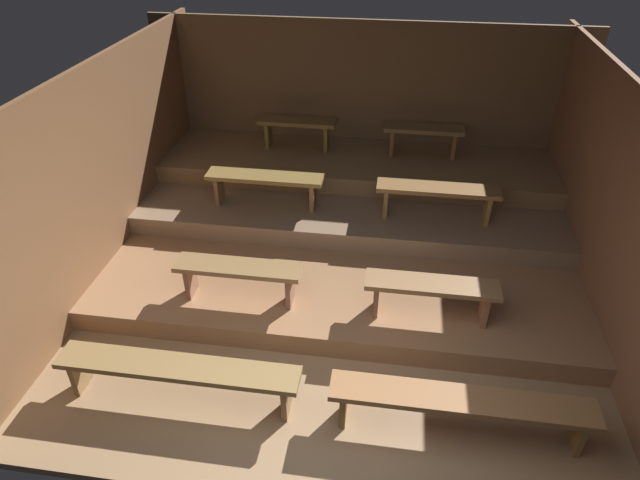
{
  "coord_description": "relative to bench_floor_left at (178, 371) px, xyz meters",
  "views": [
    {
      "loc": [
        0.5,
        -2.62,
        3.89
      ],
      "look_at": [
        -0.24,
        2.34,
        0.55
      ],
      "focal_mm": 30.57,
      "sensor_mm": 36.0,
      "label": 1
    }
  ],
  "objects": [
    {
      "name": "wall_back",
      "position": [
        1.2,
        4.49,
        0.83
      ],
      "size": [
        6.06,
        0.06,
        2.35
      ],
      "primitive_type": "cube",
      "color": "brown",
      "rests_on": "ground"
    },
    {
      "name": "platform_lower",
      "position": [
        1.2,
        2.57,
        -0.23
      ],
      "size": [
        5.26,
        3.78,
        0.23
      ],
      "primitive_type": "cube",
      "color": "#976C49",
      "rests_on": "ground"
    },
    {
      "name": "bench_upper_left",
      "position": [
        0.33,
        3.98,
        0.67
      ],
      "size": [
        1.07,
        0.3,
        0.42
      ],
      "color": "olive",
      "rests_on": "platform_upper"
    },
    {
      "name": "platform_middle",
      "position": [
        1.2,
        3.31,
        0.0
      ],
      "size": [
        5.26,
        2.31,
        0.23
      ],
      "primitive_type": "cube",
      "color": "#876C53",
      "rests_on": "platform_lower"
    },
    {
      "name": "bench_lower_right",
      "position": [
        2.16,
        1.17,
        0.21
      ],
      "size": [
        1.29,
        0.3,
        0.42
      ],
      "color": "olive",
      "rests_on": "platform_lower"
    },
    {
      "name": "platform_upper",
      "position": [
        1.2,
        3.78,
        0.23
      ],
      "size": [
        5.26,
        1.37,
        0.23
      ],
      "primitive_type": "cube",
      "color": "olive",
      "rests_on": "platform_middle"
    },
    {
      "name": "bench_lower_left",
      "position": [
        0.23,
        1.17,
        0.21
      ],
      "size": [
        1.29,
        0.3,
        0.42
      ],
      "color": "olive",
      "rests_on": "platform_lower"
    },
    {
      "name": "wall_left",
      "position": [
        -1.46,
        2.01,
        0.83
      ],
      "size": [
        0.06,
        5.71,
        2.35
      ],
      "primitive_type": "cube",
      "color": "brown",
      "rests_on": "ground"
    },
    {
      "name": "bench_floor_right",
      "position": [
        2.39,
        0.0,
        0.0
      ],
      "size": [
        2.14,
        0.3,
        0.42
      ],
      "color": "#91623A",
      "rests_on": "ground"
    },
    {
      "name": "bench_middle_left",
      "position": [
        0.15,
        2.72,
        0.45
      ],
      "size": [
        1.43,
        0.3,
        0.42
      ],
      "color": "olive",
      "rests_on": "platform_middle"
    },
    {
      "name": "wall_right",
      "position": [
        3.86,
        2.01,
        0.83
      ],
      "size": [
        0.06,
        5.71,
        2.35
      ],
      "primitive_type": "cube",
      "color": "brown",
      "rests_on": "ground"
    },
    {
      "name": "bench_floor_left",
      "position": [
        0.0,
        0.0,
        0.0
      ],
      "size": [
        2.14,
        0.3,
        0.42
      ],
      "color": "olive",
      "rests_on": "ground"
    },
    {
      "name": "bench_upper_right",
      "position": [
        2.06,
        3.98,
        0.67
      ],
      "size": [
        1.07,
        0.3,
        0.42
      ],
      "color": "olive",
      "rests_on": "platform_upper"
    },
    {
      "name": "ground",
      "position": [
        1.2,
        2.01,
        -0.39
      ],
      "size": [
        6.06,
        5.71,
        0.08
      ],
      "primitive_type": "cube",
      "color": "#91704F"
    },
    {
      "name": "bench_middle_right",
      "position": [
        2.24,
        2.72,
        0.45
      ],
      "size": [
        1.43,
        0.3,
        0.42
      ],
      "color": "olive",
      "rests_on": "platform_middle"
    }
  ]
}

